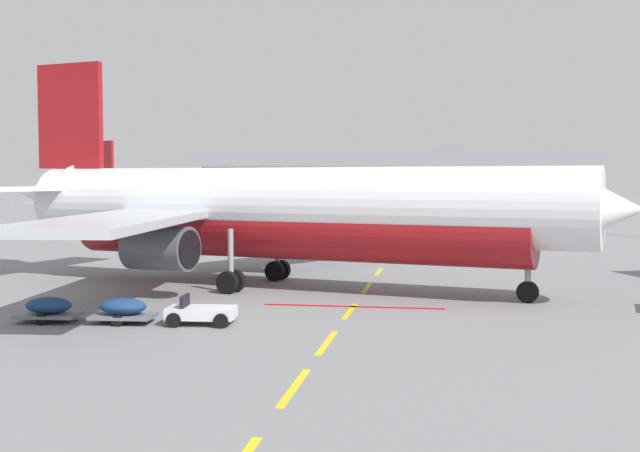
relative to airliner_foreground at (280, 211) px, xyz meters
The scene contains 5 objects.
apron_paint_markings 11.89m from the airliner_foreground, 66.74° to the left, with size 8.00×95.87×0.01m.
airliner_foreground is the anchor object (origin of this frame).
airliner_mid_left 45.31m from the airliner_foreground, 118.75° to the left, with size 25.24×23.34×9.89m.
baggage_train 11.94m from the airliner_foreground, 110.05° to the right, with size 8.68×2.16×1.14m.
terminal_satellite 140.52m from the airliner_foreground, 91.72° to the left, with size 88.31×24.04×12.62m.
Camera 1 is at (22.03, -12.35, 5.66)m, focal length 44.53 mm.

